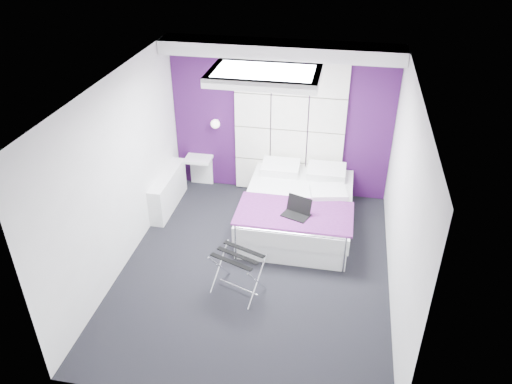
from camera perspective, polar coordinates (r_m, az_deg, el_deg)
floor at (r=6.96m, az=-0.08°, el=-8.76°), size 4.40×4.40×0.00m
ceiling at (r=5.66m, az=-0.10°, el=11.91°), size 4.40×4.40×0.00m
wall_back at (r=8.15m, az=2.85°, el=8.24°), size 3.60×0.00×3.60m
wall_left at (r=6.74m, az=-15.31°, el=1.93°), size 0.00×4.40×4.40m
wall_right at (r=6.18m, az=16.54°, el=-1.11°), size 0.00×4.40×4.40m
accent_wall at (r=8.14m, az=2.84°, el=8.22°), size 3.58×0.02×2.58m
soffit at (r=7.53m, az=2.80°, el=15.96°), size 3.58×0.50×0.20m
headboard at (r=8.13m, az=3.81°, el=7.15°), size 1.80×0.08×2.30m
skylight at (r=6.23m, az=0.97°, el=13.25°), size 1.36×0.86×0.12m
wall_lamp at (r=8.26m, az=-4.61°, el=7.87°), size 0.15×0.15×0.15m
radiator at (r=8.21m, az=-10.01°, el=0.13°), size 0.22×1.20×0.60m
bed at (r=7.65m, az=4.78°, el=-2.01°), size 1.65×1.99×0.70m
nightstand at (r=8.59m, az=-6.60°, el=3.76°), size 0.45×0.35×0.05m
luggage_rack at (r=6.44m, az=-2.07°, el=-9.26°), size 0.60×0.44×0.59m
laptop at (r=7.03m, az=4.63°, el=-2.08°), size 0.37×0.26×0.26m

